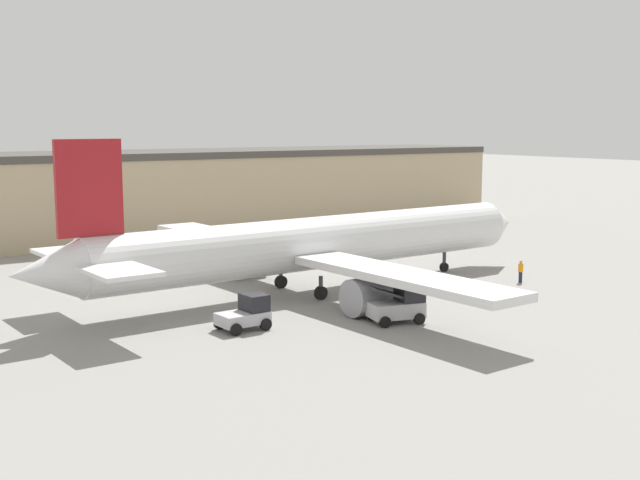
{
  "coord_description": "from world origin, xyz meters",
  "views": [
    {
      "loc": [
        -30.66,
        -45.59,
        11.51
      ],
      "look_at": [
        0.0,
        0.0,
        3.58
      ],
      "focal_mm": 45.0,
      "sensor_mm": 36.0,
      "label": 1
    }
  ],
  "objects_px": {
    "ground_crew_worker": "(521,271)",
    "belt_loader_truck": "(400,303)",
    "airplane": "(309,246)",
    "baggage_tug": "(246,313)"
  },
  "relations": [
    {
      "from": "ground_crew_worker",
      "to": "belt_loader_truck",
      "type": "distance_m",
      "value": 15.61
    },
    {
      "from": "ground_crew_worker",
      "to": "baggage_tug",
      "type": "bearing_deg",
      "value": -53.86
    },
    {
      "from": "ground_crew_worker",
      "to": "belt_loader_truck",
      "type": "height_order",
      "value": "belt_loader_truck"
    },
    {
      "from": "baggage_tug",
      "to": "airplane",
      "type": "bearing_deg",
      "value": 34.55
    },
    {
      "from": "ground_crew_worker",
      "to": "belt_loader_truck",
      "type": "relative_size",
      "value": 0.48
    },
    {
      "from": "belt_loader_truck",
      "to": "baggage_tug",
      "type": "bearing_deg",
      "value": 170.51
    },
    {
      "from": "belt_loader_truck",
      "to": "ground_crew_worker",
      "type": "bearing_deg",
      "value": 29.98
    },
    {
      "from": "airplane",
      "to": "baggage_tug",
      "type": "bearing_deg",
      "value": -145.54
    },
    {
      "from": "ground_crew_worker",
      "to": "belt_loader_truck",
      "type": "xyz_separation_m",
      "value": [
        -15.0,
        -4.29,
        0.27
      ]
    },
    {
      "from": "airplane",
      "to": "baggage_tug",
      "type": "relative_size",
      "value": 14.25
    }
  ]
}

